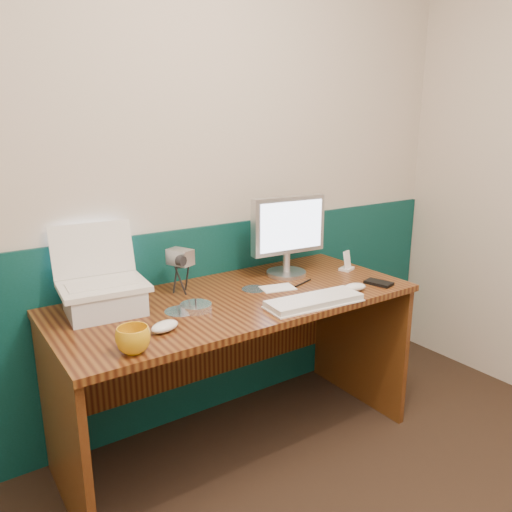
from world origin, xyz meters
TOP-DOWN VIEW (x-y plane):
  - back_wall at (0.00, 1.75)m, footprint 3.50×0.04m
  - wainscot at (0.00, 1.74)m, footprint 3.48×0.02m
  - desk at (0.13, 1.38)m, footprint 1.60×0.70m
  - laptop_riser at (-0.41, 1.52)m, footprint 0.31×0.27m
  - laptop at (-0.41, 1.52)m, footprint 0.36×0.29m
  - monitor at (0.51, 1.52)m, footprint 0.40×0.15m
  - keyboard at (0.35, 1.12)m, footprint 0.43×0.18m
  - mouse_right at (0.62, 1.14)m, footprint 0.12×0.09m
  - mouse_left at (-0.29, 1.21)m, footprint 0.13×0.10m
  - mug at (-0.45, 1.11)m, footprint 0.15×0.15m
  - camcorder at (-0.05, 1.57)m, footprint 0.14×0.17m
  - cd_spindle at (-0.10, 1.34)m, footprint 0.13×0.13m
  - cd_loose_a at (-0.16, 1.36)m, footprint 0.13×0.13m
  - cd_loose_b at (0.25, 1.42)m, footprint 0.12×0.12m
  - pen at (0.48, 1.35)m, footprint 0.13×0.05m
  - papers at (0.34, 1.37)m, footprint 0.17×0.14m
  - dock at (0.82, 1.40)m, footprint 0.09×0.08m
  - music_player at (0.82, 1.40)m, footprint 0.06×0.04m
  - pda at (0.78, 1.14)m, footprint 0.10×0.14m

SIDE VIEW (x-z plane):
  - desk at x=0.13m, z-range 0.00..0.75m
  - wainscot at x=0.00m, z-range 0.00..1.00m
  - cd_loose_b at x=0.25m, z-range 0.75..0.75m
  - cd_loose_a at x=-0.16m, z-range 0.75..0.75m
  - papers at x=0.34m, z-range 0.75..0.75m
  - pen at x=0.48m, z-range 0.75..0.76m
  - dock at x=0.82m, z-range 0.75..0.76m
  - pda at x=0.78m, z-range 0.75..0.76m
  - keyboard at x=0.35m, z-range 0.75..0.77m
  - cd_spindle at x=-0.10m, z-range 0.75..0.78m
  - mouse_right at x=0.62m, z-range 0.75..0.79m
  - mouse_left at x=-0.29m, z-range 0.75..0.79m
  - mug at x=-0.45m, z-range 0.75..0.84m
  - laptop_riser at x=-0.41m, z-range 0.75..0.85m
  - music_player at x=0.82m, z-range 0.76..0.85m
  - camcorder at x=-0.05m, z-range 0.75..0.97m
  - monitor at x=0.51m, z-range 0.75..1.14m
  - laptop at x=-0.41m, z-range 0.85..1.13m
  - back_wall at x=0.00m, z-range 0.00..2.50m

